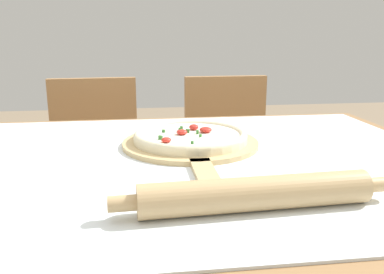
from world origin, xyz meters
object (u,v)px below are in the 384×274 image
(pizza, at_px, (190,136))
(chair_left, at_px, (96,165))
(pizza_peel, at_px, (191,145))
(rolling_pin, at_px, (256,194))
(chair_right, at_px, (229,160))

(pizza, distance_m, chair_left, 0.85)
(pizza_peel, relative_size, chair_left, 0.59)
(pizza, height_order, chair_left, chair_left)
(pizza_peel, distance_m, rolling_pin, 0.40)
(pizza_peel, xyz_separation_m, pizza, (-0.00, 0.02, 0.02))
(pizza_peel, height_order, pizza, pizza)
(pizza, distance_m, rolling_pin, 0.41)
(pizza_peel, bearing_deg, pizza, 90.06)
(pizza, relative_size, rolling_pin, 0.61)
(pizza_peel, xyz_separation_m, chair_left, (-0.33, 0.74, -0.29))
(pizza, xyz_separation_m, chair_left, (-0.33, 0.72, -0.30))
(rolling_pin, relative_size, chair_right, 0.55)
(chair_left, bearing_deg, pizza, -69.21)
(pizza, distance_m, chair_right, 0.83)
(pizza, bearing_deg, rolling_pin, -82.21)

